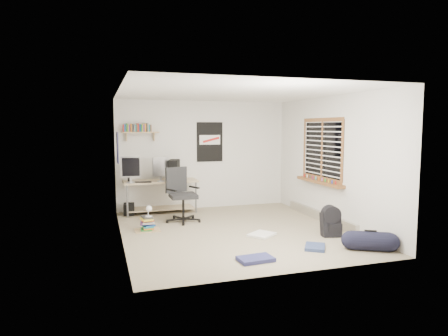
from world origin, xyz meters
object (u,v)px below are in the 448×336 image
object	(u,v)px
duffel_bag	(370,242)
office_chair	(183,198)
book_stack	(147,223)
desk	(161,196)
backpack	(331,225)

from	to	relation	value
duffel_bag	office_chair	bearing A→B (deg)	159.83
duffel_bag	book_stack	xyz separation A→B (m)	(-3.14, 2.23, 0.01)
desk	backpack	xyz separation A→B (m)	(2.54, -2.83, -0.16)
duffel_bag	book_stack	bearing A→B (deg)	173.56
office_chair	duffel_bag	bearing A→B (deg)	-73.08
desk	backpack	world-z (taller)	desk
backpack	duffel_bag	xyz separation A→B (m)	(0.13, -0.90, -0.06)
desk	book_stack	world-z (taller)	desk
office_chair	duffel_bag	world-z (taller)	office_chair
backpack	book_stack	world-z (taller)	backpack
office_chair	duffel_bag	size ratio (longest dim) A/B	1.89
office_chair	backpack	xyz separation A→B (m)	(2.24, -1.82, -0.29)
desk	office_chair	distance (m)	1.06
backpack	duffel_bag	world-z (taller)	duffel_bag
book_stack	backpack	bearing A→B (deg)	-23.74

